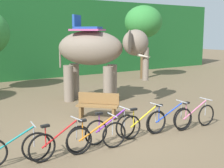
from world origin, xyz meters
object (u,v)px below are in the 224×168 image
tree_right (143,23)px  wooden_bench (98,105)px  bike_orange (97,137)px  bike_yellow (144,124)px  bike_blue (169,120)px  bike_pink (195,116)px  bike_purple (111,128)px  bike_teal (14,149)px  elephant (98,51)px  bike_red (61,142)px

tree_right → wooden_bench: (-7.33, -6.47, -3.16)m
bike_orange → tree_right: bearing=45.6°
bike_yellow → tree_right: bearing=51.0°
bike_blue → bike_pink: size_ratio=1.00×
bike_purple → bike_yellow: (1.05, -0.16, 0.00)m
tree_right → bike_teal: size_ratio=2.77×
bike_purple → elephant: bearing=63.0°
bike_red → bike_yellow: 2.69m
bike_blue → bike_red: bearing=179.7°
bike_red → bike_pink: 4.55m
bike_red → bike_pink: (4.54, -0.22, 0.00)m
bike_teal → bike_yellow: same height
bike_red → bike_yellow: same height
bike_yellow → bike_blue: (0.92, -0.10, 0.00)m
bike_purple → bike_pink: size_ratio=1.00×
bike_orange → bike_pink: 3.60m
bike_pink → bike_yellow: bearing=170.8°
elephant → bike_teal: 7.20m
bike_red → wooden_bench: size_ratio=1.26×
bike_teal → bike_red: same height
bike_yellow → elephant: bearing=74.6°
bike_teal → bike_red: (1.07, -0.20, 0.00)m
bike_purple → bike_yellow: 1.07m
bike_purple → bike_pink: (2.90, -0.46, 0.00)m
tree_right → bike_blue: 11.50m
elephant → bike_red: 6.63m
bike_red → bike_blue: (3.62, -0.02, 0.00)m
bike_red → bike_pink: size_ratio=1.00×
bike_teal → bike_blue: bearing=-2.6°
bike_teal → bike_red: bearing=-10.5°
bike_purple → bike_pink: bearing=-9.0°
bike_teal → bike_orange: 2.04m
bike_teal → bike_blue: size_ratio=1.00×
bike_teal → wooden_bench: bike_teal is taller
wooden_bench → tree_right: bearing=41.4°
bike_yellow → wooden_bench: bike_yellow is taller
bike_purple → bike_pink: same height
bike_red → wooden_bench: bike_red is taller
bike_yellow → wooden_bench: 2.48m
bike_purple → bike_blue: 1.99m
elephant → wooden_bench: bearing=-121.1°
wooden_bench → bike_pink: bearing=-55.0°
bike_teal → bike_pink: size_ratio=1.00×
bike_teal → bike_yellow: bearing=-1.8°
elephant → bike_orange: (-3.09, -5.09, -1.82)m
bike_teal → bike_purple: same height
bike_orange → bike_blue: same height
bike_yellow → bike_blue: same height
tree_right → elephant: 7.32m
bike_pink → wooden_bench: size_ratio=1.26×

